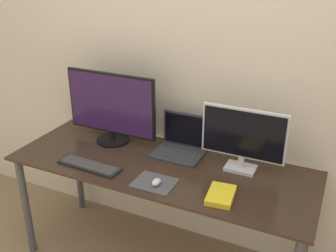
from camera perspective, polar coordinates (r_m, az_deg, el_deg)
The scene contains 9 objects.
wall_back at distance 2.60m, azimuth 2.89°, elevation 7.64°, with size 7.00×0.05×2.50m.
desk at distance 2.50m, azimuth -1.07°, elevation -7.70°, with size 1.90×0.70×0.78m.
monitor_left at distance 2.66m, azimuth -8.26°, elevation 2.63°, with size 0.66×0.23×0.49m.
monitor_right at distance 2.33m, azimuth 10.86°, elevation -1.61°, with size 0.50×0.13×0.39m.
laptop at distance 2.56m, azimuth 1.88°, elevation -2.61°, with size 0.31×0.25×0.25m.
keyboard at distance 2.46m, azimuth -11.35°, elevation -5.65°, with size 0.42×0.14×0.02m.
mousepad at distance 2.26m, azimuth -1.96°, elevation -8.22°, with size 0.24×0.19×0.00m.
mouse at distance 2.23m, azimuth -1.70°, elevation -8.14°, with size 0.04×0.07×0.04m.
book at distance 2.15m, azimuth 7.67°, elevation -9.91°, with size 0.16×0.22×0.03m.
Camera 1 is at (0.95, -1.55, 1.98)m, focal length 42.00 mm.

